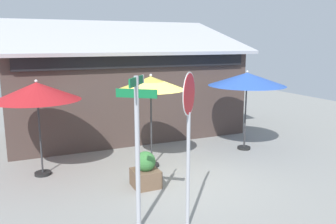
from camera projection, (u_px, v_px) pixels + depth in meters
name	position (u px, v px, depth m)	size (l,w,h in m)	color
ground_plane	(187.00, 180.00, 9.35)	(28.00, 28.00, 0.10)	gray
cafe_building	(123.00, 89.00, 13.81)	(9.10, 4.72, 4.50)	#473833
street_sign_post	(137.00, 139.00, 6.48)	(0.65, 0.70, 2.99)	#A8AAB2
stop_sign	(189.00, 121.00, 6.44)	(0.55, 0.61, 3.06)	#A8AAB2
patio_umbrella_crimson_left	(37.00, 92.00, 9.15)	(2.27, 2.27, 2.63)	black
patio_umbrella_mustard_center	(151.00, 84.00, 9.79)	(1.94, 1.94, 2.71)	black
patio_umbrella_royal_blue_right	(247.00, 80.00, 11.46)	(2.55, 2.55, 2.67)	black
sidewalk_planter	(146.00, 171.00, 8.75)	(0.65, 0.65, 0.92)	brown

